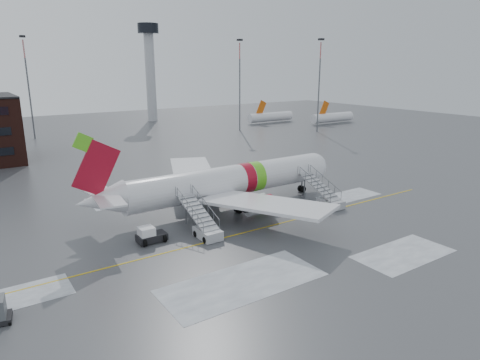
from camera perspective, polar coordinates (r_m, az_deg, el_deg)
ground at (r=47.29m, az=-0.43°, el=-6.73°), size 260.00×260.00×0.00m
airliner at (r=53.45m, az=-2.04°, el=-0.29°), size 35.03×32.97×11.18m
airstair_fwd at (r=56.06m, az=11.48°, el=-2.36°), size 2.05×7.70×3.48m
airstair_aft at (r=45.62m, az=-4.80°, el=-6.19°), size 2.05×7.70×3.48m
pushback_tug at (r=44.98m, az=-11.93°, el=-7.23°), size 2.99×2.25×1.70m
control_tower at (r=142.36m, az=-11.95°, el=15.25°), size 6.40×6.40×30.00m
light_mast_far_ne at (r=118.85m, az=-0.04°, el=13.28°), size 1.20×1.20×24.25m
light_mast_far_n at (r=115.84m, az=-26.44°, el=11.71°), size 1.20×1.20×24.25m
light_mast_far_e at (r=118.04m, az=10.53°, el=13.03°), size 1.20×1.20×24.25m
distant_aircraft at (r=133.99m, az=6.84°, el=7.44°), size 35.00×18.00×8.00m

